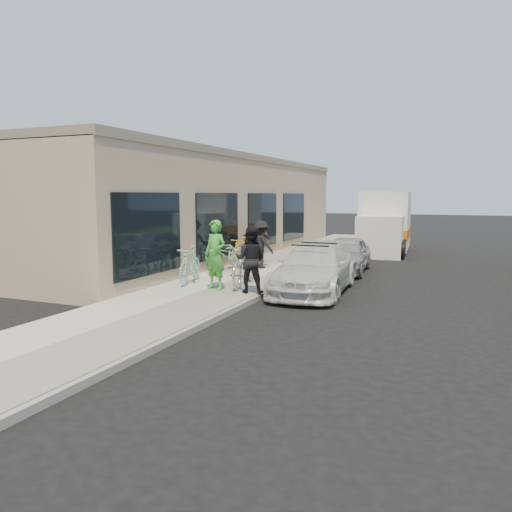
% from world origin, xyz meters
% --- Properties ---
extents(ground, '(120.00, 120.00, 0.00)m').
position_xyz_m(ground, '(0.00, 0.00, 0.00)').
color(ground, black).
rests_on(ground, ground).
extents(sidewalk, '(3.00, 34.00, 0.15)m').
position_xyz_m(sidewalk, '(-2.00, 3.00, 0.07)').
color(sidewalk, '#BDB7AA').
rests_on(sidewalk, ground).
extents(curb, '(0.12, 34.00, 0.13)m').
position_xyz_m(curb, '(-0.45, 3.00, 0.07)').
color(curb, gray).
rests_on(curb, ground).
extents(storefront, '(3.60, 20.00, 4.22)m').
position_xyz_m(storefront, '(-5.24, 7.99, 2.12)').
color(storefront, tan).
rests_on(storefront, ground).
extents(bike_rack, '(0.25, 0.56, 0.83)m').
position_xyz_m(bike_rack, '(-2.78, 2.53, 0.65)').
color(bike_rack, black).
rests_on(bike_rack, sidewalk).
extents(sandwich_board, '(0.70, 0.70, 1.00)m').
position_xyz_m(sandwich_board, '(-3.18, 6.30, 0.66)').
color(sandwich_board, black).
rests_on(sandwich_board, sidewalk).
extents(sedan_white, '(2.09, 4.55, 1.33)m').
position_xyz_m(sedan_white, '(0.56, 1.85, 0.64)').
color(sedan_white, silver).
rests_on(sedan_white, ground).
extents(sedan_silver, '(1.71, 3.72, 1.24)m').
position_xyz_m(sedan_silver, '(0.53, 5.71, 0.62)').
color(sedan_silver, '#A5A4AA').
rests_on(sedan_silver, ground).
extents(moving_truck, '(2.49, 5.78, 2.78)m').
position_xyz_m(moving_truck, '(0.77, 12.60, 1.23)').
color(moving_truck, silver).
rests_on(moving_truck, ground).
extents(tandem_bike, '(1.14, 2.36, 1.19)m').
position_xyz_m(tandem_bike, '(-1.27, 1.31, 0.74)').
color(tandem_bike, silver).
rests_on(tandem_bike, sidewalk).
extents(woman_rider, '(0.76, 0.60, 1.84)m').
position_xyz_m(woman_rider, '(-1.74, 0.45, 1.07)').
color(woman_rider, green).
rests_on(woman_rider, sidewalk).
extents(man_standing, '(0.89, 0.73, 1.70)m').
position_xyz_m(man_standing, '(-0.71, 0.43, 1.00)').
color(man_standing, black).
rests_on(man_standing, sidewalk).
extents(cruiser_bike_a, '(0.83, 1.80, 1.04)m').
position_xyz_m(cruiser_bike_a, '(-2.86, 1.04, 0.67)').
color(cruiser_bike_a, '#88CAB5').
rests_on(cruiser_bike_a, sidewalk).
extents(cruiser_bike_b, '(1.02, 2.00, 1.00)m').
position_xyz_m(cruiser_bike_b, '(-3.03, 3.67, 0.65)').
color(cruiser_bike_b, '#88CAB5').
rests_on(cruiser_bike_b, sidewalk).
extents(cruiser_bike_c, '(0.48, 1.64, 0.98)m').
position_xyz_m(cruiser_bike_c, '(-3.08, 4.95, 0.64)').
color(cruiser_bike_c, gold).
rests_on(cruiser_bike_c, sidewalk).
extents(bystander_a, '(1.19, 0.93, 1.61)m').
position_xyz_m(bystander_a, '(-2.14, 4.55, 0.96)').
color(bystander_a, black).
rests_on(bystander_a, sidewalk).
extents(bystander_b, '(0.98, 0.59, 1.56)m').
position_xyz_m(bystander_b, '(-2.66, 5.61, 0.93)').
color(bystander_b, '#4E3D38').
rests_on(bystander_b, sidewalk).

